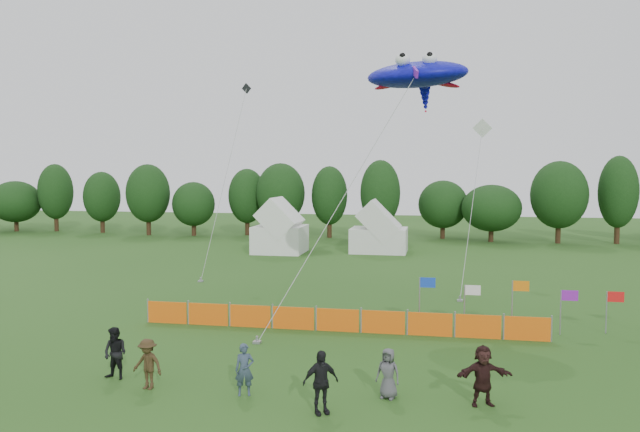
% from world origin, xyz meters
% --- Properties ---
extents(ground, '(160.00, 160.00, 0.00)m').
position_xyz_m(ground, '(0.00, 0.00, 0.00)').
color(ground, '#234C16').
rests_on(ground, ground).
extents(treeline, '(104.57, 8.78, 8.36)m').
position_xyz_m(treeline, '(1.61, 44.93, 4.18)').
color(treeline, '#382314').
rests_on(treeline, ground).
extents(tent_left, '(4.29, 4.29, 3.79)m').
position_xyz_m(tent_left, '(-8.57, 32.71, 1.91)').
color(tent_left, white).
rests_on(tent_left, ground).
extents(tent_right, '(4.87, 3.90, 3.44)m').
position_xyz_m(tent_right, '(-0.21, 34.55, 1.74)').
color(tent_right, white).
rests_on(tent_right, ground).
extents(barrier_fence, '(17.90, 0.06, 1.00)m').
position_xyz_m(barrier_fence, '(0.49, 7.55, 0.50)').
color(barrier_fence, '#EF5D0D').
rests_on(barrier_fence, ground).
extents(flag_row, '(10.73, 0.69, 2.30)m').
position_xyz_m(flag_row, '(9.14, 9.09, 1.43)').
color(flag_row, gray).
rests_on(flag_row, ground).
extents(spectator_a, '(0.69, 0.56, 1.64)m').
position_xyz_m(spectator_a, '(-1.15, -0.70, 0.82)').
color(spectator_a, '#324053').
rests_on(spectator_a, ground).
extents(spectator_b, '(0.96, 0.81, 1.77)m').
position_xyz_m(spectator_b, '(-5.92, -0.05, 0.89)').
color(spectator_b, black).
rests_on(spectator_b, ground).
extents(spectator_c, '(1.16, 0.81, 1.65)m').
position_xyz_m(spectator_c, '(-4.40, -0.74, 0.82)').
color(spectator_c, '#392A16').
rests_on(spectator_c, ground).
extents(spectator_d, '(1.17, 0.97, 1.87)m').
position_xyz_m(spectator_d, '(1.48, -1.71, 0.94)').
color(spectator_d, black).
rests_on(spectator_d, ground).
extents(spectator_e, '(0.88, 0.70, 1.57)m').
position_xyz_m(spectator_e, '(3.31, -0.10, 0.78)').
color(spectator_e, '#4A4A4F').
rests_on(spectator_e, ground).
extents(spectator_f, '(1.78, 0.99, 1.83)m').
position_xyz_m(spectator_f, '(6.16, -0.18, 0.92)').
color(spectator_f, black).
rests_on(spectator_f, ground).
extents(stingray_kite, '(9.38, 15.81, 12.93)m').
position_xyz_m(stingray_kite, '(3.63, 14.03, 11.94)').
color(stingray_kite, '#0E0FD0').
rests_on(stingray_kite, ground).
extents(small_kite_white, '(2.54, 11.10, 10.67)m').
position_xyz_m(small_kite_white, '(7.27, 22.92, 7.36)').
color(small_kite_white, white).
rests_on(small_kite_white, ground).
extents(small_kite_dark, '(1.85, 6.06, 13.25)m').
position_xyz_m(small_kite_dark, '(-9.28, 21.14, 6.98)').
color(small_kite_dark, black).
rests_on(small_kite_dark, ground).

